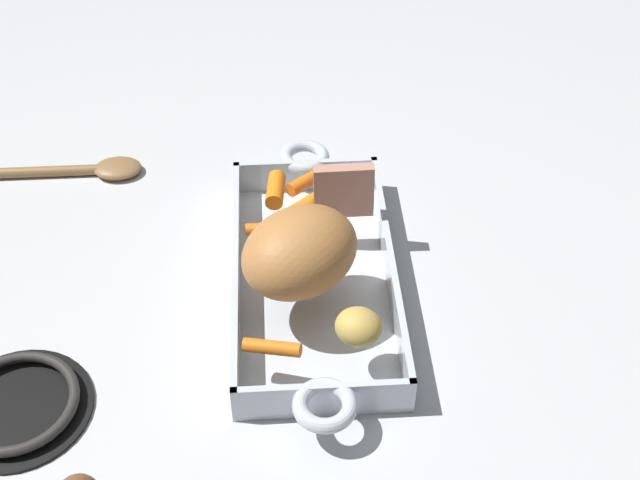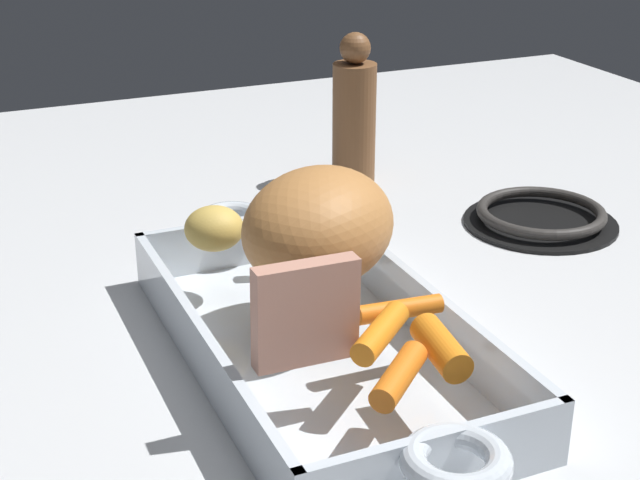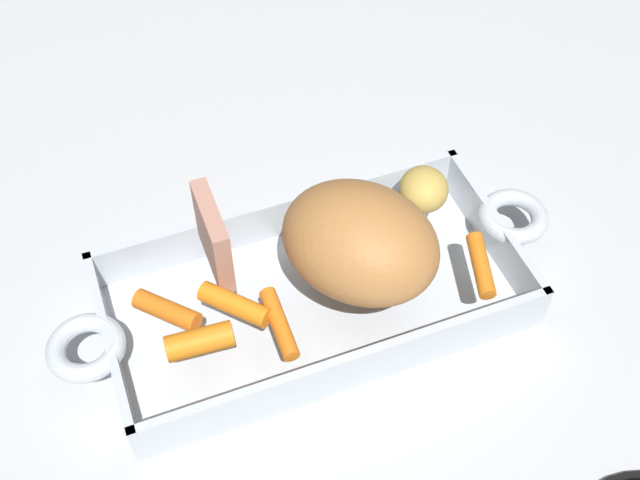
% 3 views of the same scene
% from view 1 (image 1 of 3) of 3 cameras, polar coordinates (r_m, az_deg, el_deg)
% --- Properties ---
extents(ground_plane, '(1.66, 1.66, 0.00)m').
position_cam_1_polar(ground_plane, '(1.06, -0.42, -3.14)').
color(ground_plane, silver).
extents(roasting_dish, '(0.48, 0.19, 0.05)m').
position_cam_1_polar(roasting_dish, '(1.04, -0.43, -2.47)').
color(roasting_dish, silver).
rests_on(roasting_dish, ground_plane).
extents(pork_roast, '(0.17, 0.18, 0.09)m').
position_cam_1_polar(pork_roast, '(0.96, -1.33, -0.78)').
color(pork_roast, '#B8783E').
rests_on(pork_roast, roasting_dish).
extents(roast_slice_thin, '(0.01, 0.07, 0.07)m').
position_cam_1_polar(roast_slice_thin, '(1.06, 1.56, 3.23)').
color(roast_slice_thin, tan).
rests_on(roast_slice_thin, roasting_dish).
extents(baby_carrot_center_left, '(0.05, 0.06, 0.02)m').
position_cam_1_polar(baby_carrot_center_left, '(1.11, -1.01, 3.89)').
color(baby_carrot_center_left, orange).
rests_on(baby_carrot_center_left, roasting_dish).
extents(baby_carrot_northeast, '(0.06, 0.06, 0.02)m').
position_cam_1_polar(baby_carrot_northeast, '(1.07, -1.46, 2.00)').
color(baby_carrot_northeast, orange).
rests_on(baby_carrot_northeast, roasting_dish).
extents(baby_carrot_short, '(0.06, 0.03, 0.03)m').
position_cam_1_polar(baby_carrot_short, '(1.10, -2.93, 3.31)').
color(baby_carrot_short, orange).
rests_on(baby_carrot_short, roasting_dish).
extents(baby_carrot_southwest, '(0.02, 0.07, 0.02)m').
position_cam_1_polar(baby_carrot_southwest, '(1.05, -3.06, 0.80)').
color(baby_carrot_southwest, orange).
rests_on(baby_carrot_southwest, roasting_dish).
extents(baby_carrot_center_right, '(0.03, 0.07, 0.02)m').
position_cam_1_polar(baby_carrot_center_right, '(0.92, -3.16, -7.05)').
color(baby_carrot_center_right, orange).
rests_on(baby_carrot_center_right, roasting_dish).
extents(potato_near_roast, '(0.06, 0.06, 0.04)m').
position_cam_1_polar(potato_near_roast, '(0.92, 2.54, -5.70)').
color(potato_near_roast, gold).
rests_on(potato_near_roast, roasting_dish).
extents(stove_burner_rear, '(0.16, 0.16, 0.02)m').
position_cam_1_polar(stove_burner_rear, '(0.99, -19.28, -10.17)').
color(stove_burner_rear, black).
rests_on(stove_burner_rear, ground_plane).
extents(serving_spoon, '(0.05, 0.20, 0.02)m').
position_cam_1_polar(serving_spoon, '(1.25, -14.75, 4.49)').
color(serving_spoon, olive).
rests_on(serving_spoon, ground_plane).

